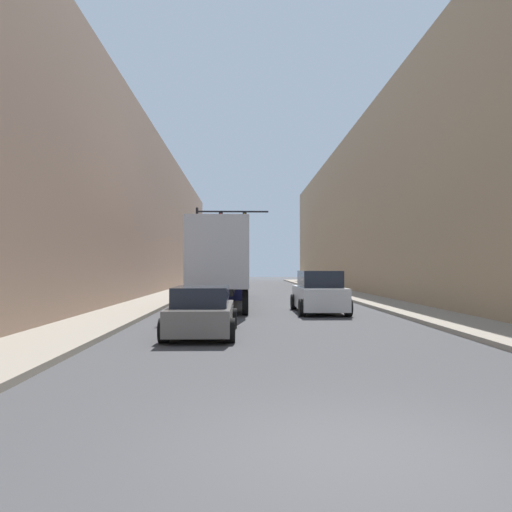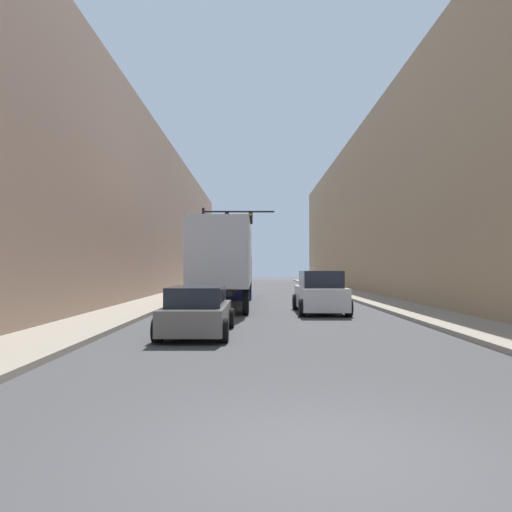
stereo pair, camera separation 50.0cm
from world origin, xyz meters
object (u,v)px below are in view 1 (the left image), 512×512
(sedan_car, at_px, (202,312))
(suv_car, at_px, (319,293))
(semi_truck, at_px, (223,262))
(traffic_signal_gantry, at_px, (213,234))

(sedan_car, distance_m, suv_car, 8.22)
(semi_truck, height_order, suv_car, semi_truck)
(semi_truck, relative_size, sedan_car, 2.87)
(sedan_car, xyz_separation_m, suv_car, (4.43, 6.92, 0.18))
(suv_car, bearing_deg, sedan_car, -122.66)
(semi_truck, bearing_deg, traffic_signal_gantry, 95.60)
(semi_truck, bearing_deg, suv_car, -42.90)
(semi_truck, relative_size, suv_car, 2.74)
(suv_car, distance_m, traffic_signal_gantry, 18.37)
(sedan_car, relative_size, suv_car, 0.95)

